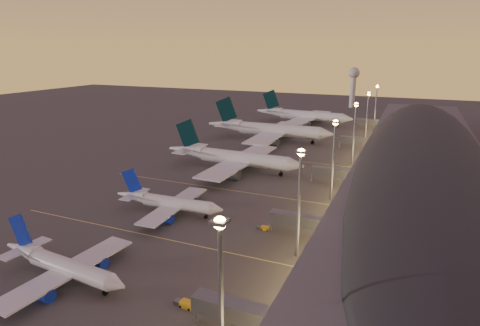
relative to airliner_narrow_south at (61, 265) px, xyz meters
name	(u,v)px	position (x,y,z in m)	size (l,w,h in m)	color
ground	(167,229)	(6.47, 29.17, -3.24)	(700.00, 700.00, 0.00)	#454340
airliner_narrow_south	(61,265)	(0.00, 0.00, 0.00)	(35.10, 31.43, 12.53)	silver
airliner_narrow_north	(168,202)	(0.67, 39.08, 0.01)	(35.13, 31.38, 12.56)	silver
airliner_wide_near	(232,158)	(-0.37, 86.95, 1.67)	(59.55, 54.17, 19.08)	silver
airliner_wide_mid	(268,130)	(-5.37, 143.44, 2.46)	(69.04, 62.65, 22.15)	silver
airliner_wide_far	(303,115)	(-1.32, 198.80, 2.14)	(65.37, 59.86, 20.91)	silver
terminal_building	(421,157)	(68.31, 101.64, 5.54)	(56.35, 255.00, 17.46)	#525157
light_masts	(347,132)	(42.47, 94.17, 14.32)	(2.20, 217.20, 25.90)	slate
radar_tower	(353,81)	(16.47, 289.17, 18.63)	(9.00, 9.00, 32.50)	silver
lane_markings	(229,185)	(6.47, 69.17, -3.23)	(90.00, 180.36, 0.00)	#D8C659
baggage_tug_a	(185,304)	(28.34, 2.18, -2.70)	(4.07, 1.98, 1.18)	yellow
baggage_tug_c	(264,228)	(30.46, 39.41, -2.80)	(3.29, 1.56, 0.96)	yellow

